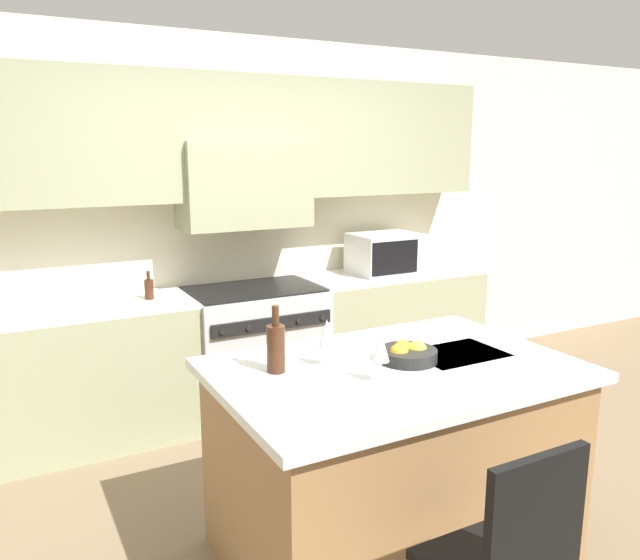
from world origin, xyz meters
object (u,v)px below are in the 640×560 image
(range_stove, at_px, (255,350))
(microwave, at_px, (385,253))
(wine_glass_near, at_px, (381,348))
(wine_bottle, at_px, (276,347))
(oil_bottle_on_counter, at_px, (149,289))
(fruit_bowl, at_px, (408,354))
(wine_glass_far, at_px, (327,334))

(range_stove, relative_size, microwave, 1.78)
(wine_glass_near, bearing_deg, wine_bottle, 136.52)
(wine_bottle, distance_m, oil_bottle_on_counter, 1.68)
(range_stove, bearing_deg, fruit_bowl, -88.98)
(wine_glass_near, distance_m, wine_glass_far, 0.30)
(wine_bottle, height_order, wine_glass_near, wine_bottle)
(wine_glass_near, distance_m, oil_bottle_on_counter, 2.05)
(range_stove, xyz_separation_m, oil_bottle_on_counter, (-0.73, 0.01, 0.54))
(oil_bottle_on_counter, bearing_deg, wine_glass_far, -76.72)
(wine_bottle, xyz_separation_m, wine_glass_far, (0.23, -0.04, 0.03))
(range_stove, height_order, wine_glass_far, wine_glass_far)
(wine_glass_far, bearing_deg, wine_bottle, 170.37)
(microwave, height_order, wine_bottle, microwave)
(wine_bottle, height_order, fruit_bowl, wine_bottle)
(wine_glass_near, height_order, fruit_bowl, wine_glass_near)
(microwave, height_order, wine_glass_near, microwave)
(fruit_bowl, height_order, oil_bottle_on_counter, oil_bottle_on_counter)
(fruit_bowl, distance_m, oil_bottle_on_counter, 1.98)
(wine_glass_far, xyz_separation_m, oil_bottle_on_counter, (-0.40, 1.71, -0.09))
(range_stove, height_order, fruit_bowl, fruit_bowl)
(range_stove, bearing_deg, wine_glass_far, -101.04)
(wine_bottle, xyz_separation_m, fruit_bowl, (0.60, -0.16, -0.08))
(range_stove, distance_m, wine_glass_far, 1.84)
(wine_bottle, distance_m, wine_glass_far, 0.24)
(wine_bottle, relative_size, wine_glass_far, 1.38)
(range_stove, bearing_deg, oil_bottle_on_counter, 179.13)
(range_stove, bearing_deg, wine_glass_near, -96.56)
(wine_glass_near, xyz_separation_m, fruit_bowl, (0.26, 0.16, -0.11))
(wine_glass_near, relative_size, fruit_bowl, 0.81)
(wine_glass_near, relative_size, wine_glass_far, 1.00)
(wine_glass_near, height_order, wine_glass_far, same)
(wine_glass_far, height_order, fruit_bowl, wine_glass_far)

